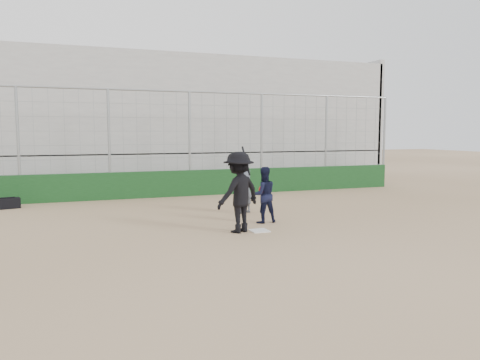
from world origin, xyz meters
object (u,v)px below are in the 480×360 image
object	(u,v)px
catcher_crouched	(264,204)
umpire	(244,189)
equipment_bag	(7,203)
batter_at_plate	(239,192)

from	to	relation	value
catcher_crouched	umpire	size ratio (longest dim) A/B	0.71
equipment_bag	catcher_crouched	bearing A→B (deg)	-36.48
equipment_bag	umpire	bearing A→B (deg)	-26.38
catcher_crouched	equipment_bag	xyz separation A→B (m)	(-6.85, 5.07, -0.35)
umpire	equipment_bag	size ratio (longest dim) A/B	1.74
catcher_crouched	equipment_bag	distance (m)	8.53
batter_at_plate	umpire	xyz separation A→B (m)	(1.09, 2.50, -0.26)
catcher_crouched	equipment_bag	size ratio (longest dim) A/B	1.24
catcher_crouched	equipment_bag	world-z (taller)	catcher_crouched
batter_at_plate	umpire	distance (m)	2.74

